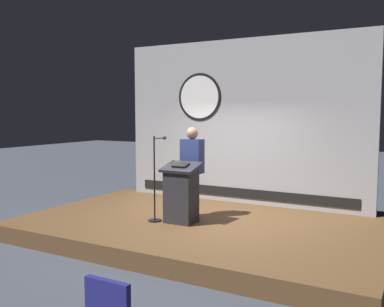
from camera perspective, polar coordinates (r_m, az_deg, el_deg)
The scene contains 6 objects.
ground_plane at distance 7.99m, azimuth 1.17°, elevation -10.97°, with size 40.00×40.00×0.00m, color #383D47.
stage_platform at distance 7.95m, azimuth 1.17°, elevation -9.93°, with size 6.40×4.00×0.30m, color brown.
banner_display at distance 9.35m, azimuth 6.39°, elevation 4.15°, with size 5.52×0.12×3.51m.
podium at distance 7.69m, azimuth -1.45°, elevation -5.31°, with size 0.64×0.50×1.08m.
speaker_person at distance 8.06m, azimuth 0.02°, elevation -2.37°, with size 0.40×0.26×1.68m.
microphone_stand at distance 7.84m, azimuth -4.79°, elevation -4.97°, with size 0.24×0.50×1.54m.
Camera 1 is at (3.56, -6.79, 2.26)m, focal length 40.32 mm.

